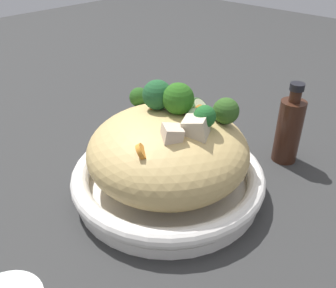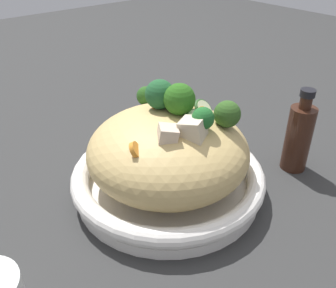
{
  "view_description": "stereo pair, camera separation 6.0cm",
  "coord_description": "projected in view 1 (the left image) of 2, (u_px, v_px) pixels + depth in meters",
  "views": [
    {
      "loc": [
        0.35,
        -0.37,
        0.41
      ],
      "look_at": [
        0.0,
        0.0,
        0.1
      ],
      "focal_mm": 39.4,
      "sensor_mm": 36.0,
      "label": 1
    },
    {
      "loc": [
        0.39,
        -0.33,
        0.41
      ],
      "look_at": [
        0.0,
        0.0,
        0.1
      ],
      "focal_mm": 39.4,
      "sensor_mm": 36.0,
      "label": 2
    }
  ],
  "objects": [
    {
      "name": "serving_bowl",
      "position": [
        168.0,
        178.0,
        0.64
      ],
      "size": [
        0.33,
        0.33,
        0.05
      ],
      "color": "white",
      "rests_on": "ground_plane"
    },
    {
      "name": "carrot_coins",
      "position": [
        166.0,
        126.0,
        0.56
      ],
      "size": [
        0.1,
        0.16,
        0.03
      ],
      "color": "orange",
      "rests_on": "serving_bowl"
    },
    {
      "name": "chicken_chunks",
      "position": [
        188.0,
        130.0,
        0.54
      ],
      "size": [
        0.06,
        0.08,
        0.04
      ],
      "color": "beige",
      "rests_on": "serving_bowl"
    },
    {
      "name": "broccoli_florets",
      "position": [
        179.0,
        102.0,
        0.59
      ],
      "size": [
        0.22,
        0.12,
        0.09
      ],
      "color": "#9FB66D",
      "rests_on": "serving_bowl"
    },
    {
      "name": "soy_sauce_bottle",
      "position": [
        289.0,
        129.0,
        0.7
      ],
      "size": [
        0.05,
        0.05,
        0.16
      ],
      "color": "#381E14",
      "rests_on": "ground_plane"
    },
    {
      "name": "ground_plane",
      "position": [
        168.0,
        190.0,
        0.65
      ],
      "size": [
        3.0,
        3.0,
        0.0
      ],
      "primitive_type": "plane",
      "color": "#2E2E2E"
    },
    {
      "name": "zucchini_slices",
      "position": [
        199.0,
        111.0,
        0.6
      ],
      "size": [
        0.06,
        0.08,
        0.03
      ],
      "color": "beige",
      "rests_on": "serving_bowl"
    },
    {
      "name": "noodle_heap",
      "position": [
        168.0,
        150.0,
        0.61
      ],
      "size": [
        0.27,
        0.27,
        0.13
      ],
      "color": "tan",
      "rests_on": "serving_bowl"
    }
  ]
}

